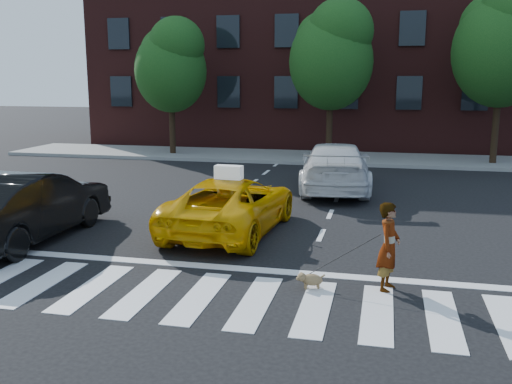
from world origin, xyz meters
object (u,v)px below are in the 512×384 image
Objects in this scene: tree_mid at (332,51)px; taxi at (231,205)px; dog at (310,279)px; woman at (389,247)px; tree_right at (504,39)px; black_sedan at (26,206)px; tree_left at (171,62)px; white_suv at (335,167)px.

tree_mid reaches higher than taxi.
woman is at bearing -5.55° from dog.
dog is at bearing 128.93° from taxi.
tree_right is 1.56× the size of black_sedan.
taxi is at bearing -95.02° from tree_mid.
tree_mid is 1.44× the size of black_sedan.
tree_mid is at bearing 180.00° from tree_right.
woman is at bearing -57.54° from tree_left.
tree_left is 0.84× the size of tree_right.
tree_mid is at bearing 77.83° from dog.
woman reaches higher than dog.
dog is at bearing 166.47° from black_sedan.
tree_mid is 16.61m from woman.
black_sedan is (-4.41, -1.76, 0.14)m from taxi.
tree_right is at bearing -118.41° from taxi.
woman is 3.05× the size of dog.
taxi is 4.76m from black_sedan.
tree_left is 1.34× the size of taxi.
taxi is at bearing 63.10° from woman.
black_sedan is at bearing 149.60° from dog.
woman is at bearing 143.80° from taxi.
white_suv is at bearing 75.82° from dog.
taxi is 3.05× the size of woman.
taxi is at bearing -122.52° from tree_right.
white_suv is at bearing -104.65° from taxi.
tree_left is at bearing -44.83° from white_suv.
tree_right reaches higher than tree_mid.
white_suv is at bearing -82.83° from tree_mid.
taxi is 6.18m from white_suv.
dog is (0.40, -9.27, -0.62)m from white_suv.
tree_left is at bearing -59.27° from taxi.
white_suv is (6.40, 7.61, -0.01)m from black_sedan.
tree_left is at bearing 180.00° from tree_mid.
black_sedan is 0.90× the size of white_suv.
tree_left is 1.32× the size of black_sedan.
white_suv is at bearing -129.84° from black_sedan.
woman is (10.11, -15.90, -3.65)m from tree_left.
tree_mid is 13.45m from taxi.
tree_right is 19.67m from black_sedan.
taxi is (-8.12, -12.73, -4.59)m from tree_right.
tree_left is at bearing -82.05° from black_sedan.
tree_mid is (7.50, -0.00, 0.41)m from tree_left.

